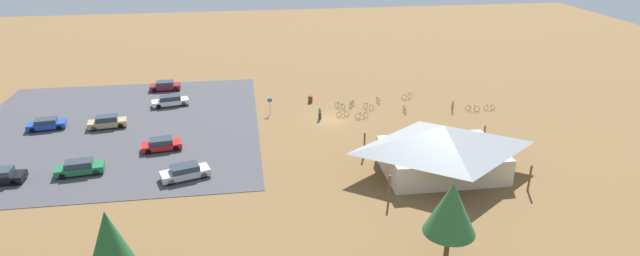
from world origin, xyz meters
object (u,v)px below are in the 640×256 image
at_px(bicycle_orange_edge_south, 343,114).
at_px(visitor_at_bikes, 320,113).
at_px(car_blue_mid_lot, 46,124).
at_px(lot_sign, 270,104).
at_px(bicycle_silver_yard_right, 378,100).
at_px(bicycle_white_yard_front, 407,96).
at_px(car_silver_inner_stall, 185,172).
at_px(bicycle_purple_by_bin, 473,108).
at_px(bicycle_blue_lone_east, 405,110).
at_px(car_red_far_end, 162,144).
at_px(bicycle_red_near_sign, 452,110).
at_px(car_white_second_row, 170,101).
at_px(pine_far_west, 110,246).
at_px(bicycle_green_front_row, 362,115).
at_px(bicycle_yellow_trailside, 368,107).
at_px(pine_west, 451,208).
at_px(car_tan_front_row, 107,122).
at_px(bicycle_purple_lone_west, 453,105).
at_px(bicycle_yellow_yard_center, 489,107).
at_px(trash_bin, 310,99).
at_px(bike_pavilion, 443,147).
at_px(car_green_by_curb, 80,167).
at_px(bicycle_black_back_row, 352,104).
at_px(bicycle_teal_near_porch, 340,106).

height_order(bicycle_orange_edge_south, visitor_at_bikes, visitor_at_bikes).
bearing_deg(bicycle_orange_edge_south, car_blue_mid_lot, -2.01).
relative_size(lot_sign, bicycle_silver_yard_right, 1.31).
bearing_deg(bicycle_white_yard_front, bicycle_orange_edge_south, 27.85).
bearing_deg(car_silver_inner_stall, bicycle_purple_by_bin, -159.17).
bearing_deg(lot_sign, bicycle_white_yard_front, -171.19).
distance_m(bicycle_blue_lone_east, car_red_far_end, 30.46).
bearing_deg(bicycle_red_near_sign, car_white_second_row, -12.49).
xyz_separation_m(pine_far_west, bicycle_green_front_row, (-22.99, -31.55, -4.85)).
distance_m(bicycle_yellow_trailside, car_red_far_end, 26.80).
height_order(pine_west, bicycle_yellow_trailside, pine_west).
height_order(lot_sign, car_blue_mid_lot, lot_sign).
xyz_separation_m(bicycle_blue_lone_east, bicycle_silver_yard_right, (2.47, -4.15, -0.01)).
distance_m(lot_sign, car_tan_front_row, 19.68).
distance_m(bicycle_purple_lone_west, bicycle_yellow_yard_center, 4.71).
relative_size(car_red_far_end, car_tan_front_row, 0.97).
relative_size(bicycle_yellow_trailside, bicycle_yellow_yard_center, 0.78).
relative_size(pine_west, car_white_second_row, 1.34).
bearing_deg(car_white_second_row, trash_bin, 175.82).
height_order(car_red_far_end, car_blue_mid_lot, car_red_far_end).
distance_m(bike_pavilion, car_green_by_curb, 35.83).
bearing_deg(pine_far_west, trash_bin, -114.33).
height_order(pine_far_west, bicycle_purple_lone_west, pine_far_west).
relative_size(bicycle_yellow_yard_center, car_silver_inner_stall, 0.32).
bearing_deg(trash_bin, car_silver_inner_stall, 53.34).
distance_m(bicycle_black_back_row, car_white_second_row, 24.25).
distance_m(bike_pavilion, bicycle_red_near_sign, 17.68).
bearing_deg(bicycle_red_near_sign, bicycle_purple_by_bin, -178.44).
distance_m(pine_west, visitor_at_bikes, 30.75).
relative_size(bicycle_green_front_row, car_tan_front_row, 0.39).
height_order(trash_bin, bicycle_red_near_sign, trash_bin).
height_order(bike_pavilion, bicycle_red_near_sign, bike_pavilion).
relative_size(pine_far_west, bicycle_silver_yard_right, 4.58).
bearing_deg(bicycle_silver_yard_right, car_tan_front_row, 6.27).
xyz_separation_m(bicycle_orange_edge_south, car_red_far_end, (21.40, 6.85, 0.33)).
distance_m(bicycle_teal_near_porch, bicycle_silver_yard_right, 5.70).
height_order(bicycle_green_front_row, bicycle_white_yard_front, bicycle_white_yard_front).
xyz_separation_m(car_white_second_row, car_blue_mid_lot, (13.68, 6.20, -0.03)).
xyz_separation_m(lot_sign, bicycle_yellow_trailside, (-12.89, 0.17, -1.02)).
bearing_deg(car_tan_front_row, car_blue_mid_lot, -4.45).
xyz_separation_m(bicycle_orange_edge_south, car_blue_mid_lot, (35.72, -1.25, 0.33)).
distance_m(bicycle_yellow_trailside, bicycle_purple_lone_west, 11.26).
bearing_deg(bicycle_red_near_sign, car_green_by_curb, 14.25).
distance_m(bicycle_teal_near_porch, bicycle_blue_lone_east, 8.46).
relative_size(bike_pavilion, bicycle_purple_by_bin, 8.69).
height_order(trash_bin, pine_far_west, pine_far_west).
xyz_separation_m(bicycle_white_yard_front, car_green_by_curb, (38.74, 16.84, 0.35)).
bearing_deg(bicycle_blue_lone_east, car_green_by_curb, 17.82).
relative_size(bike_pavilion, pine_far_west, 1.78).
bearing_deg(car_red_far_end, car_blue_mid_lot, -29.50).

